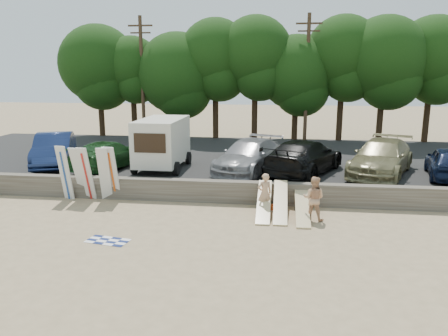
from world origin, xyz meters
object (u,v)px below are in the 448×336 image
at_px(car_3, 304,157).
at_px(beachgoer_b, 314,198).
at_px(car_0, 54,149).
at_px(beachgoer_a, 265,193).
at_px(car_4, 381,157).
at_px(cooler, 266,204).
at_px(car_2, 249,156).
at_px(car_1, 108,155).
at_px(box_trailer, 162,141).

bearing_deg(car_3, beachgoer_b, 116.42).
distance_m(car_0, beachgoer_a, 12.77).
relative_size(car_4, cooler, 15.81).
bearing_deg(car_2, car_1, -160.29).
bearing_deg(car_2, cooler, -57.07).
bearing_deg(car_3, cooler, 89.89).
relative_size(car_0, car_4, 0.89).
distance_m(car_4, beachgoer_b, 6.60).
bearing_deg(beachgoer_b, cooler, -19.03).
relative_size(car_1, beachgoer_b, 2.86).
bearing_deg(car_4, car_1, -155.29).
relative_size(car_0, beachgoer_b, 3.00).
bearing_deg(beachgoer_a, box_trailer, -63.96).
bearing_deg(car_3, car_2, 23.17).
height_order(beachgoer_a, beachgoer_b, beachgoer_b).
relative_size(beachgoer_a, cooler, 4.53).
relative_size(car_4, beachgoer_a, 3.49).
bearing_deg(beachgoer_b, beachgoer_a, -0.94).
xyz_separation_m(car_0, beachgoer_a, (11.80, -4.81, -0.72)).
bearing_deg(car_4, car_2, -155.35).
bearing_deg(car_4, beachgoer_b, -101.41).
distance_m(car_2, car_4, 6.68).
bearing_deg(car_1, cooler, 167.80).
bearing_deg(box_trailer, beachgoer_b, -34.06).
distance_m(box_trailer, cooler, 7.21).
bearing_deg(car_0, cooler, -40.03).
xyz_separation_m(box_trailer, car_4, (11.30, 0.15, -0.63)).
bearing_deg(car_1, beachgoer_a, 163.65).
height_order(box_trailer, car_1, box_trailer).
height_order(box_trailer, beachgoer_a, box_trailer).
distance_m(car_3, car_4, 3.86).
relative_size(box_trailer, car_2, 0.76).
bearing_deg(car_4, car_3, -152.84).
bearing_deg(car_3, car_0, 23.85).
height_order(beachgoer_b, cooler, beachgoer_b).
distance_m(box_trailer, car_1, 3.04).
relative_size(box_trailer, car_3, 0.71).
bearing_deg(beachgoer_a, car_0, -46.25).
bearing_deg(beachgoer_a, cooler, -117.24).
distance_m(car_0, cooler, 12.61).
xyz_separation_m(car_1, cooler, (8.60, -3.68, -1.28)).
xyz_separation_m(car_0, car_3, (13.63, -0.24, -0.01)).
height_order(car_2, car_3, car_3).
height_order(car_2, beachgoer_b, car_2).
relative_size(car_3, car_4, 1.00).
bearing_deg(car_2, beachgoer_a, -59.86).
relative_size(box_trailer, car_4, 0.71).
bearing_deg(beachgoer_b, car_1, -10.14).
xyz_separation_m(beachgoer_a, cooler, (0.04, 0.74, -0.70)).
distance_m(box_trailer, car_0, 6.21).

